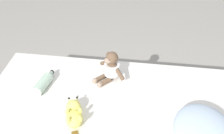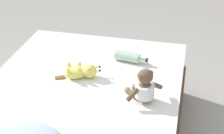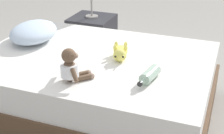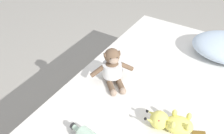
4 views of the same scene
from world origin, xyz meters
The scene contains 3 objects.
plush_monkey centered at (-0.43, -0.02, 0.60)m, with size 0.26×0.26×0.24m.
plush_yellow_creature centered at (0.03, -0.20, 0.55)m, with size 0.33×0.16×0.10m.
glass_bottle centered at (-0.24, -0.51, 0.54)m, with size 0.26×0.11×0.08m.
Camera 1 is at (1.43, 0.25, 2.01)m, focal length 49.01 mm.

